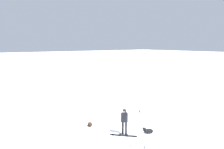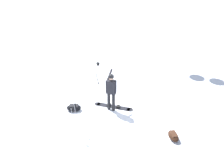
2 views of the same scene
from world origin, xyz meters
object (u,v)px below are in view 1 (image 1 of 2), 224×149
snowboard (123,135)px  gear_bag_small (90,124)px  ski_poles (139,116)px  snowboarder (124,119)px  camera_tripod (144,134)px  gear_bag_large (149,131)px

snowboard → gear_bag_small: 2.96m
gear_bag_small → ski_poles: 3.64m
snowboarder → camera_tripod: bearing=75.3°
snowboard → camera_tripod: 2.56m
snowboarder → gear_bag_large: snowboarder is taller
snowboarder → ski_poles: 2.00m
snowboard → camera_tripod: camera_tripod is taller
snowboard → gear_bag_small: gear_bag_small is taller
snowboarder → snowboard: (0.19, 0.13, -1.05)m
gear_bag_large → gear_bag_small: size_ratio=1.16×
snowboarder → gear_bag_small: bearing=-70.5°
snowboard → gear_bag_large: 1.77m
gear_bag_large → camera_tripod: bearing=38.5°
snowboard → camera_tripod: bearing=78.9°
gear_bag_large → gear_bag_small: 4.28m
gear_bag_large → camera_tripod: 2.80m
snowboarder → snowboard: size_ratio=1.23×
gear_bag_large → snowboarder: bearing=-29.2°
snowboard → gear_bag_small: bearing=-74.9°
gear_bag_large → ski_poles: ski_poles is taller
snowboard → gear_bag_large: bearing=157.5°
snowboard → gear_bag_small: (0.77, -2.86, 0.10)m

